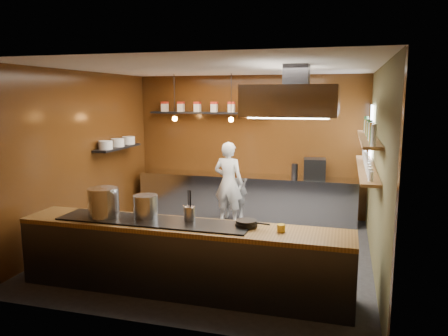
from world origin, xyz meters
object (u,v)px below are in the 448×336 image
(stockpot_large, at_px, (103,203))
(chef, at_px, (228,183))
(stockpot_small, at_px, (146,206))
(espresso_machine, at_px, (314,169))
(extractor_hood, at_px, (296,100))

(stockpot_large, height_order, chef, chef)
(stockpot_large, xyz_separation_m, stockpot_small, (0.56, 0.13, -0.05))
(stockpot_small, distance_m, espresso_machine, 4.11)
(stockpot_large, bearing_deg, extractor_hood, 27.12)
(stockpot_large, bearing_deg, chef, 75.25)
(extractor_hood, relative_size, stockpot_large, 4.86)
(stockpot_large, relative_size, chef, 0.25)
(stockpot_large, bearing_deg, stockpot_small, 12.92)
(extractor_hood, distance_m, espresso_machine, 2.86)
(stockpot_large, distance_m, espresso_machine, 4.51)
(extractor_hood, bearing_deg, chef, 126.85)
(stockpot_large, height_order, stockpot_small, stockpot_large)
(espresso_machine, height_order, chef, chef)
(stockpot_small, bearing_deg, chef, 84.46)
(extractor_hood, height_order, espresso_machine, extractor_hood)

